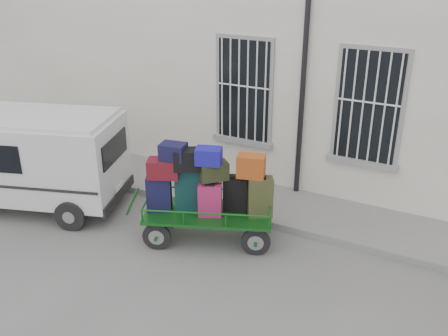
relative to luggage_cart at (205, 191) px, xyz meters
name	(u,v)px	position (x,y,z in m)	size (l,w,h in m)	color
ground	(192,249)	(-0.06, -0.41, -1.04)	(80.00, 80.00, 0.00)	#63635F
building	(302,40)	(-0.06, 5.09, 1.96)	(24.00, 5.15, 6.00)	beige
sidewalk	(244,198)	(-0.06, 1.79, -0.96)	(24.00, 1.70, 0.15)	slate
luggage_cart	(205,191)	(0.00, 0.00, 0.00)	(2.77, 1.85, 1.93)	black
van	(24,154)	(-4.05, -0.50, 0.14)	(4.38, 2.87, 2.05)	silver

